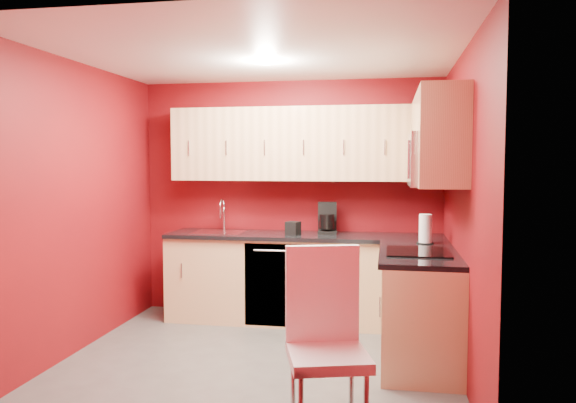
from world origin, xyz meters
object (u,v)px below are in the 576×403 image
(sink, at_px, (219,229))
(paper_towel, at_px, (425,229))
(napkin_holder, at_px, (293,228))
(microwave, at_px, (434,160))
(coffee_maker, at_px, (327,218))
(dining_chair, at_px, (328,346))

(sink, distance_m, paper_towel, 2.13)
(sink, bearing_deg, napkin_holder, -6.42)
(microwave, bearing_deg, sink, 154.40)
(coffee_maker, bearing_deg, dining_chair, -89.75)
(dining_chair, bearing_deg, paper_towel, 54.84)
(napkin_holder, xyz_separation_m, dining_chair, (0.60, -2.31, -0.41))
(coffee_maker, distance_m, paper_towel, 1.08)
(sink, height_order, dining_chair, sink)
(microwave, distance_m, paper_towel, 0.81)
(coffee_maker, height_order, dining_chair, coffee_maker)
(coffee_maker, bearing_deg, napkin_holder, -161.57)
(microwave, relative_size, coffee_maker, 2.38)
(microwave, distance_m, dining_chair, 1.91)
(paper_towel, xyz_separation_m, dining_chair, (-0.67, -1.93, -0.48))
(sink, xyz_separation_m, napkin_holder, (0.80, -0.09, 0.03))
(microwave, relative_size, napkin_holder, 5.71)
(microwave, height_order, dining_chair, microwave)
(paper_towel, bearing_deg, coffee_maker, 150.32)
(napkin_holder, height_order, paper_towel, paper_towel)
(sink, bearing_deg, microwave, -25.60)
(microwave, distance_m, sink, 2.43)
(microwave, relative_size, sink, 1.46)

